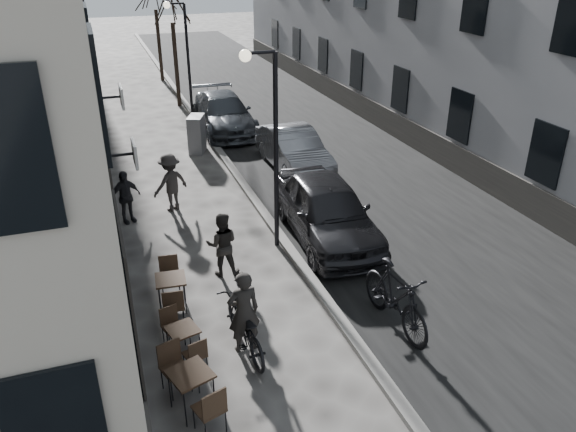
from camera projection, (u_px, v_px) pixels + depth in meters
ground at (384, 401)px, 9.81m from camera, size 120.00×120.00×0.00m
road at (289, 126)px, 24.52m from camera, size 7.30×60.00×0.00m
kerb at (207, 133)px, 23.42m from camera, size 0.25×60.00×0.12m
streetlamp_near at (269, 131)px, 13.46m from camera, size 0.90×0.28×5.09m
streetlamp_far at (183, 50)px, 23.64m from camera, size 0.90×0.28×5.09m
tree_near at (171, 5)px, 25.55m from camera, size 2.40×2.40×5.70m
bistro_set_a at (191, 387)px, 9.43m from camera, size 0.92×1.66×0.95m
bistro_set_b at (183, 340)px, 10.68m from camera, size 0.71×1.40×0.80m
bistro_set_c at (172, 290)px, 12.09m from camera, size 0.69×1.59×0.92m
utility_cabinet at (197, 134)px, 21.20m from camera, size 0.84×1.06×1.41m
bicycle at (244, 326)px, 10.85m from camera, size 0.86×2.09×1.08m
cyclist_rider at (244, 312)px, 10.70m from camera, size 0.67×0.47×1.76m
pedestrian_near at (222, 244)px, 13.26m from camera, size 0.90×0.77×1.60m
pedestrian_mid at (170, 182)px, 16.48m from camera, size 1.30×1.09×1.75m
pedestrian_far at (125, 197)px, 15.79m from camera, size 0.99×0.69×1.56m
car_near at (327, 210)px, 14.91m from camera, size 2.27×4.97×1.65m
car_mid at (294, 150)px, 19.57m from camera, size 1.58×4.39×1.44m
car_far at (224, 113)px, 23.66m from camera, size 2.22×5.22×1.50m
moped at (396, 298)px, 11.44m from camera, size 0.80×2.36×1.40m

